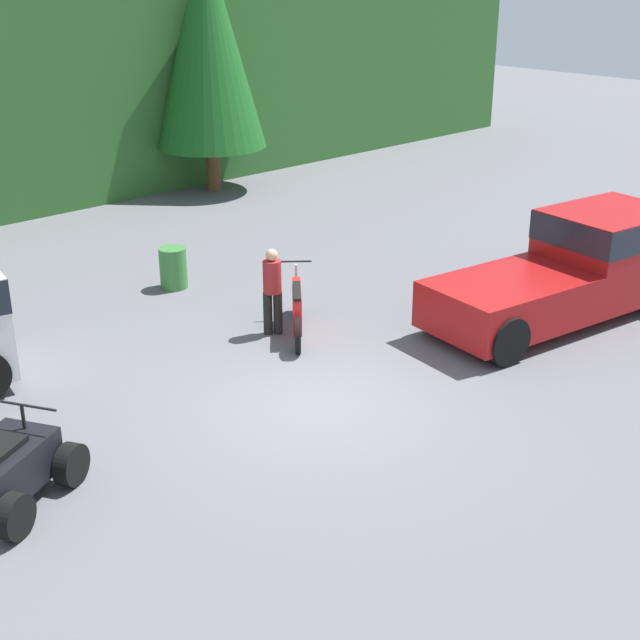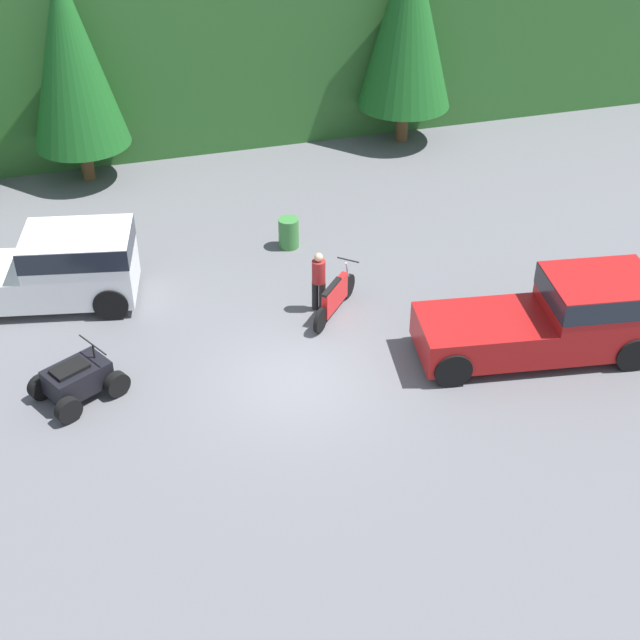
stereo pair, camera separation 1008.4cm
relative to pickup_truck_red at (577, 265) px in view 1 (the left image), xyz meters
The scene contains 7 objects.
ground_plane 6.35m from the pickup_truck_red, behind, with size 80.00×80.00×0.00m, color #5B5B60.
tree_mid_right 13.39m from the pickup_truck_red, 85.74° to the left, with size 3.22×3.22×7.33m.
pickup_truck_red is the anchor object (origin of this frame).
dirt_bike 5.52m from the pickup_truck_red, 146.28° to the left, with size 1.64×1.86×1.16m.
quad_atv 11.15m from the pickup_truck_red, behind, with size 2.26×2.06×1.19m.
rider_person 5.94m from the pickup_truck_red, 145.75° to the left, with size 0.47×0.47×1.66m.
steel_barrel 8.27m from the pickup_truck_red, 125.82° to the left, with size 0.58×0.58×0.88m.
Camera 1 is at (-8.61, -9.12, 6.62)m, focal length 50.00 mm.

